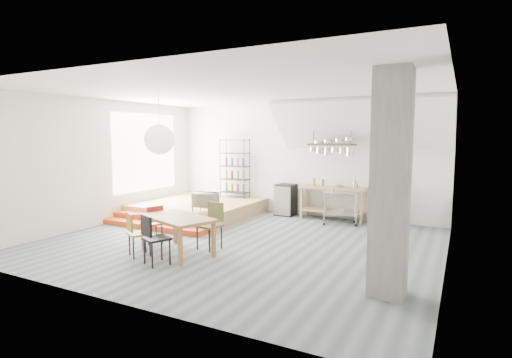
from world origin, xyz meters
The scene contains 26 objects.
floor centered at (0.00, 0.00, 0.00)m, with size 8.00×8.00×0.00m, color #546061.
wall_back centered at (0.00, 3.50, 1.60)m, with size 8.00×0.04×3.20m, color silver.
wall_left centered at (-4.00, 0.00, 1.60)m, with size 0.04×7.00×3.20m, color silver.
wall_right centered at (4.00, 0.00, 1.60)m, with size 0.04×7.00×3.20m, color silver.
ceiling centered at (0.00, 0.00, 3.20)m, with size 8.00×7.00×0.02m, color white.
slope_ceiling centered at (1.80, 2.90, 2.55)m, with size 4.40×1.80×0.15m, color white.
window_pane centered at (-3.98, 1.50, 1.80)m, with size 0.02×2.50×2.20m, color white.
platform centered at (-2.50, 2.00, 0.20)m, with size 3.00×3.00×0.40m, color #A88154.
step_lower centered at (-2.50, 0.05, 0.07)m, with size 3.00×0.35×0.13m, color #C34117.
step_upper centered at (-2.50, 0.40, 0.13)m, with size 3.00×0.35×0.27m, color #C34117.
concrete_column centered at (3.30, -1.50, 1.60)m, with size 0.50×0.50×3.20m, color slate.
kitchen_counter centered at (1.10, 3.15, 0.63)m, with size 1.80×0.60×0.91m.
stove centered at (2.50, 3.16, 0.48)m, with size 0.60×0.60×1.18m.
pot_rack centered at (1.13, 2.92, 1.98)m, with size 1.20×0.50×1.43m.
wire_shelving centered at (-2.00, 3.20, 1.33)m, with size 0.88×0.38×1.80m.
microwave_shelf centered at (-1.40, 0.75, 0.55)m, with size 0.60×0.40×0.16m.
paper_lantern centered at (-1.23, -1.06, 2.20)m, with size 0.60×0.60×0.60m, color white.
dining_table centered at (-0.66, -1.27, 0.65)m, with size 1.73×1.33×0.73m.
chair_mustard centered at (-1.23, -1.80, 0.50)m, with size 0.53×0.53×0.84m.
chair_black centered at (-0.59, -2.04, 0.54)m, with size 0.54×0.54×0.90m.
chair_olive centered at (-0.26, -0.67, 0.56)m, with size 0.49×0.49×0.94m.
chair_red centered at (-1.54, -0.95, 0.49)m, with size 0.50×0.50×0.82m.
rolling_cart centered at (1.43, 2.70, 0.55)m, with size 0.95×0.70×0.85m.
mini_fridge centered at (-0.30, 3.20, 0.45)m, with size 0.52×0.52×0.89m, color black.
microwave centered at (-1.40, 0.75, 0.73)m, with size 0.58×0.39×0.32m, color beige.
bowl centered at (1.30, 3.10, 0.94)m, with size 0.24×0.24×0.06m, color silver.
Camera 1 is at (4.19, -7.27, 2.27)m, focal length 28.00 mm.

